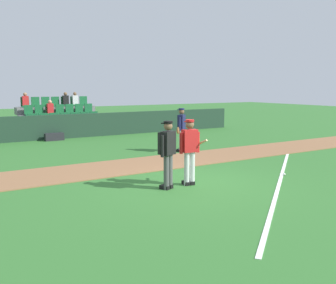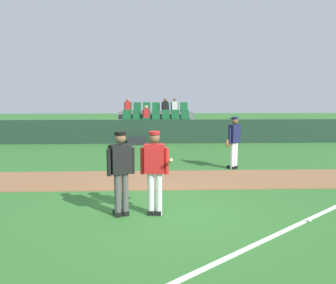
{
  "view_description": "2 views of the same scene",
  "coord_description": "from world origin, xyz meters",
  "px_view_note": "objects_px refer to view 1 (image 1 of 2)",
  "views": [
    {
      "loc": [
        -5.66,
        -8.21,
        2.62
      ],
      "look_at": [
        0.36,
        1.77,
        0.9
      ],
      "focal_mm": 40.35,
      "sensor_mm": 36.0,
      "label": 1
    },
    {
      "loc": [
        -0.08,
        -7.16,
        2.5
      ],
      "look_at": [
        0.27,
        2.0,
        1.26
      ],
      "focal_mm": 37.48,
      "sensor_mm": 36.0,
      "label": 2
    }
  ],
  "objects_px": {
    "umpire_home_plate": "(167,151)",
    "batter_red_jersey": "(190,149)",
    "runner_navy_jersey": "(181,128)",
    "baseball": "(284,174)",
    "equipment_bag": "(54,137)"
  },
  "relations": [
    {
      "from": "runner_navy_jersey",
      "to": "equipment_bag",
      "type": "relative_size",
      "value": 1.96
    },
    {
      "from": "baseball",
      "to": "equipment_bag",
      "type": "height_order",
      "value": "equipment_bag"
    },
    {
      "from": "runner_navy_jersey",
      "to": "baseball",
      "type": "bearing_deg",
      "value": -85.69
    },
    {
      "from": "batter_red_jersey",
      "to": "baseball",
      "type": "distance_m",
      "value": 3.22
    },
    {
      "from": "runner_navy_jersey",
      "to": "baseball",
      "type": "xyz_separation_m",
      "value": [
        0.38,
        -5.04,
        -0.93
      ]
    },
    {
      "from": "umpire_home_plate",
      "to": "equipment_bag",
      "type": "xyz_separation_m",
      "value": [
        -0.2,
        10.43,
        -0.82
      ]
    },
    {
      "from": "umpire_home_plate",
      "to": "baseball",
      "type": "bearing_deg",
      "value": -8.07
    },
    {
      "from": "batter_red_jersey",
      "to": "umpire_home_plate",
      "type": "xyz_separation_m",
      "value": [
        -0.7,
        -0.02,
        0.03
      ]
    },
    {
      "from": "batter_red_jersey",
      "to": "equipment_bag",
      "type": "relative_size",
      "value": 1.96
    },
    {
      "from": "runner_navy_jersey",
      "to": "batter_red_jersey",
      "type": "bearing_deg",
      "value": -120.63
    },
    {
      "from": "batter_red_jersey",
      "to": "runner_navy_jersey",
      "type": "distance_m",
      "value": 5.22
    },
    {
      "from": "equipment_bag",
      "to": "batter_red_jersey",
      "type": "bearing_deg",
      "value": -85.05
    },
    {
      "from": "umpire_home_plate",
      "to": "batter_red_jersey",
      "type": "bearing_deg",
      "value": 1.88
    },
    {
      "from": "umpire_home_plate",
      "to": "equipment_bag",
      "type": "distance_m",
      "value": 10.46
    },
    {
      "from": "batter_red_jersey",
      "to": "runner_navy_jersey",
      "type": "height_order",
      "value": "same"
    }
  ]
}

